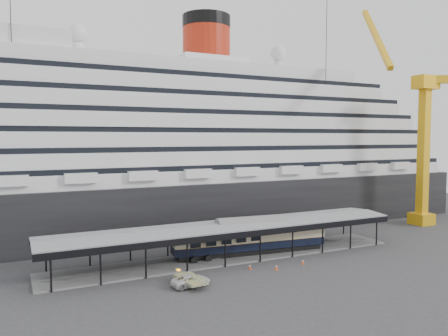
{
  "coord_description": "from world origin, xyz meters",
  "views": [
    {
      "loc": [
        -29.85,
        -53.74,
        18.42
      ],
      "look_at": [
        0.39,
        8.0,
        13.59
      ],
      "focal_mm": 35.0,
      "sensor_mm": 36.0,
      "label": 1
    }
  ],
  "objects": [
    {
      "name": "traffic_cone_mid",
      "position": [
        2.88,
        -3.5,
        0.4
      ],
      "size": [
        0.47,
        0.47,
        0.81
      ],
      "rotation": [
        0.0,
        0.0,
        0.15
      ],
      "color": "#F0490D",
      "rests_on": "ground"
    },
    {
      "name": "traffic_cone_right",
      "position": [
        7.89,
        -2.84,
        0.37
      ],
      "size": [
        0.48,
        0.48,
        0.75
      ],
      "rotation": [
        0.0,
        0.0,
        0.27
      ],
      "color": "#E84B0C",
      "rests_on": "ground"
    },
    {
      "name": "cruise_ship",
      "position": [
        0.05,
        32.0,
        18.35
      ],
      "size": [
        130.0,
        30.0,
        43.9
      ],
      "color": "black",
      "rests_on": "ground"
    },
    {
      "name": "platform_canopy",
      "position": [
        0.0,
        5.0,
        2.36
      ],
      "size": [
        56.0,
        9.18,
        5.3
      ],
      "color": "slate",
      "rests_on": "ground"
    },
    {
      "name": "port_truck",
      "position": [
        -10.25,
        -4.35,
        0.69
      ],
      "size": [
        5.18,
        2.76,
        1.39
      ],
      "primitive_type": "imported",
      "rotation": [
        0.0,
        0.0,
        1.66
      ],
      "color": "silver",
      "rests_on": "ground"
    },
    {
      "name": "ground",
      "position": [
        0.0,
        0.0,
        0.0
      ],
      "size": [
        200.0,
        200.0,
        0.0
      ],
      "primitive_type": "plane",
      "color": "#343436",
      "rests_on": "ground"
    },
    {
      "name": "crane_yellow",
      "position": [
        47.06,
        10.54,
        19.96
      ],
      "size": [
        23.83,
        18.78,
        47.6
      ],
      "color": "gold",
      "rests_on": "ground"
    },
    {
      "name": "pullman_carriage",
      "position": [
        3.54,
        5.0,
        2.94
      ],
      "size": [
        25.11,
        5.87,
        24.46
      ],
      "rotation": [
        0.0,
        0.0,
        -0.11
      ],
      "color": "black",
      "rests_on": "ground"
    },
    {
      "name": "traffic_cone_left",
      "position": [
        -0.26,
        -1.58,
        0.37
      ],
      "size": [
        0.5,
        0.5,
        0.75
      ],
      "rotation": [
        0.0,
        0.0,
        0.39
      ],
      "color": "red",
      "rests_on": "ground"
    }
  ]
}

